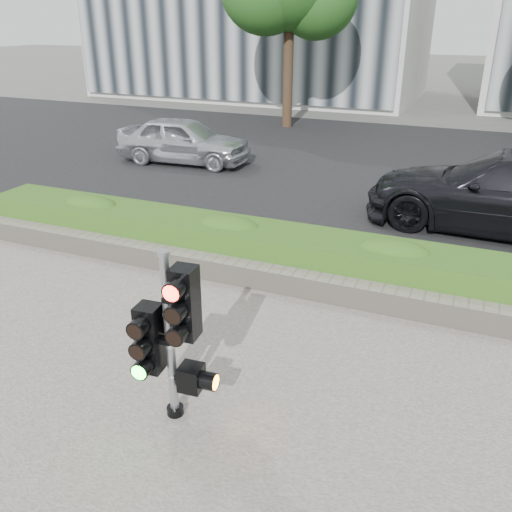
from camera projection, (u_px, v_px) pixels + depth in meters
name	position (u px, v px, depth m)	size (l,w,h in m)	color
ground	(228.00, 358.00, 6.65)	(120.00, 120.00, 0.00)	#51514C
road	(384.00, 166.00, 15.06)	(60.00, 13.00, 0.02)	black
curb	(308.00, 257.00, 9.27)	(60.00, 0.25, 0.12)	gray
stone_wall	(283.00, 280.00, 8.17)	(12.00, 0.32, 0.34)	gray
hedge	(297.00, 254.00, 8.64)	(12.00, 1.00, 0.68)	#56972E
traffic_signal	(173.00, 328.00, 5.28)	(0.65, 0.50, 1.86)	black
car_silver	(184.00, 140.00, 15.15)	(1.51, 3.75, 1.28)	silver
car_dark	(511.00, 192.00, 10.24)	(2.17, 5.34, 1.55)	black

